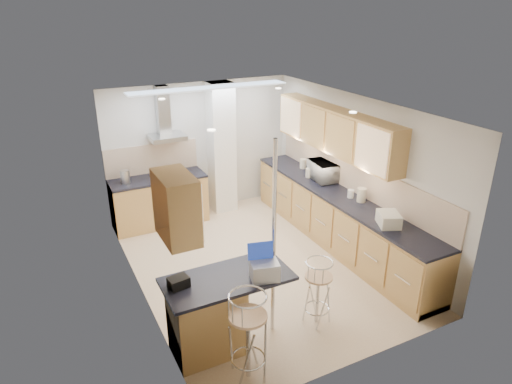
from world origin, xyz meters
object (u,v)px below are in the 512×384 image
bar_stool_end (318,292)px  laptop (265,271)px  microwave (324,171)px  bar_stool_near (248,337)px  bread_bin (389,219)px

bar_stool_end → laptop: bearing=149.1°
microwave → bar_stool_near: 3.91m
laptop → microwave: bearing=58.4°
microwave → bread_bin: size_ratio=1.68×
bar_stool_end → bread_bin: (1.39, 0.35, 0.56)m
laptop → bar_stool_near: laptop is taller
bread_bin → bar_stool_near: bearing=-138.3°
bar_stool_near → bar_stool_end: (1.19, 0.44, -0.08)m
microwave → laptop: (-2.41, -2.33, -0.04)m
microwave → laptop: bearing=140.6°
bar_stool_end → bread_bin: 1.54m
laptop → bread_bin: size_ratio=0.88×
microwave → bar_stool_end: (-1.61, -2.25, -0.63)m
laptop → bread_bin: bearing=25.5°
bread_bin → microwave: bearing=108.4°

